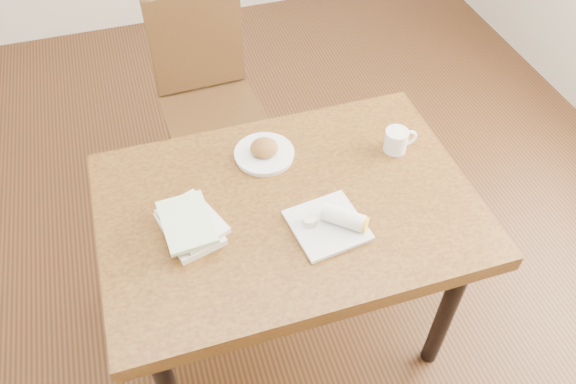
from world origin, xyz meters
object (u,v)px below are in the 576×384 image
object	(u,v)px
plate_burrito	(332,223)
book_stack	(190,224)
coffee_mug	(397,140)
table	(288,220)
plate_scone	(264,152)
chair_far	(207,91)

from	to	relation	value
plate_burrito	book_stack	bearing A→B (deg)	164.11
coffee_mug	book_stack	size ratio (longest dim) A/B	0.47
table	coffee_mug	size ratio (longest dim) A/B	9.97
book_stack	plate_burrito	bearing A→B (deg)	-15.89
book_stack	plate_scone	bearing A→B (deg)	39.22
table	chair_far	world-z (taller)	chair_far
coffee_mug	plate_burrito	world-z (taller)	coffee_mug
table	plate_scone	world-z (taller)	plate_scone
chair_far	book_stack	distance (m)	0.97
coffee_mug	book_stack	xyz separation A→B (m)	(-0.74, -0.14, -0.01)
table	plate_burrito	xyz separation A→B (m)	(0.10, -0.13, 0.11)
chair_far	plate_burrito	xyz separation A→B (m)	(0.19, -1.04, 0.22)
chair_far	plate_scone	size ratio (longest dim) A/B	4.69
chair_far	plate_burrito	world-z (taller)	chair_far
chair_far	coffee_mug	distance (m)	0.96
chair_far	book_stack	bearing A→B (deg)	-103.45
table	coffee_mug	world-z (taller)	coffee_mug
chair_far	plate_burrito	bearing A→B (deg)	-79.69
chair_far	coffee_mug	xyz separation A→B (m)	(0.52, -0.78, 0.24)
table	book_stack	size ratio (longest dim) A/B	4.70
plate_burrito	plate_scone	bearing A→B (deg)	107.14
table	plate_scone	size ratio (longest dim) A/B	5.76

